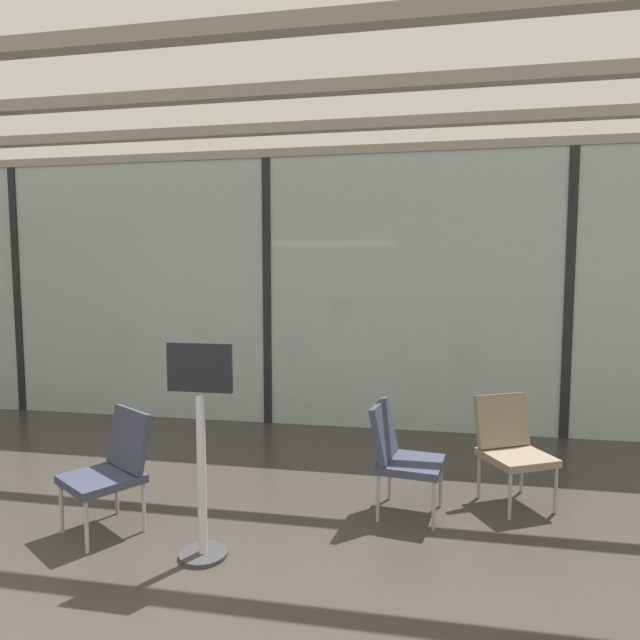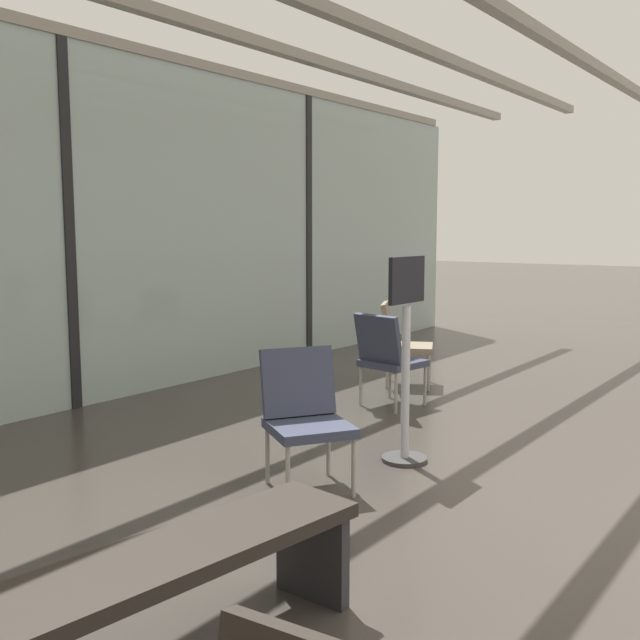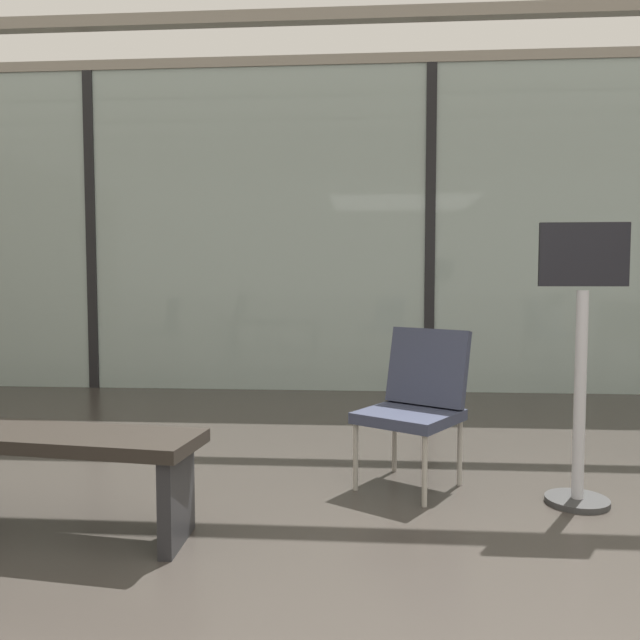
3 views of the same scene
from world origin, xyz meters
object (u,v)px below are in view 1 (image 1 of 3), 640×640
object	(u,v)px
lounge_chair_3	(511,443)
lounge_chair_4	(399,451)
parked_airplane	(276,271)
lounge_chair_2	(113,463)
info_sign	(201,458)

from	to	relation	value
lounge_chair_3	lounge_chair_4	size ratio (longest dim) A/B	1.00
parked_airplane	lounge_chair_2	world-z (taller)	parked_airplane
lounge_chair_2	lounge_chair_3	size ratio (longest dim) A/B	1.00
lounge_chair_2	info_sign	world-z (taller)	info_sign
parked_airplane	info_sign	xyz separation A→B (m)	(1.65, -8.03, -1.24)
lounge_chair_3	lounge_chair_4	world-z (taller)	same
lounge_chair_3	info_sign	xyz separation A→B (m)	(-2.16, -1.29, 0.18)
lounge_chair_3	lounge_chair_4	bearing A→B (deg)	176.11
lounge_chair_2	lounge_chair_4	distance (m)	2.17
parked_airplane	lounge_chair_3	world-z (taller)	parked_airplane
parked_airplane	lounge_chair_4	world-z (taller)	parked_airplane
info_sign	lounge_chair_2	bearing A→B (deg)	161.69
info_sign	lounge_chair_3	bearing A→B (deg)	30.96
parked_airplane	lounge_chair_2	distance (m)	7.94
lounge_chair_3	lounge_chair_4	distance (m)	0.97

